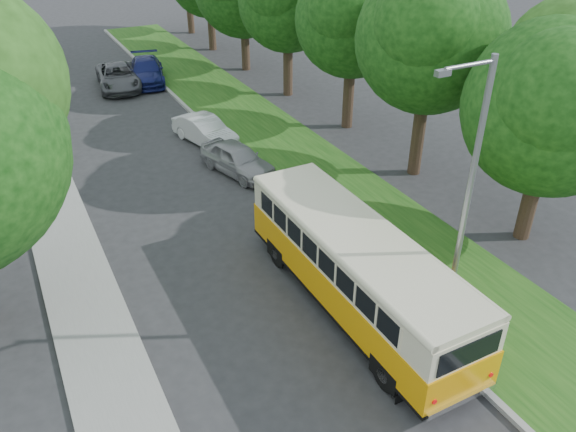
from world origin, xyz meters
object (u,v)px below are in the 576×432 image
lamppost_near (465,199)px  car_white (205,130)px  car_silver (237,159)px  car_blue (147,71)px  lamppost_far (17,68)px  vintage_bus (355,270)px  car_grey (118,77)px

lamppost_near → car_white: lamppost_near is taller
car_silver → car_blue: (0.00, 14.68, 0.06)m
car_blue → lamppost_far: bearing=-119.7°
vintage_bus → car_silver: 10.16m
lamppost_near → lamppost_far: bearing=115.7°
car_silver → vintage_bus: bearing=-108.5°
lamppost_near → car_grey: 26.95m
lamppost_near → car_silver: (-1.21, 12.16, -3.69)m
car_silver → car_grey: 14.49m
vintage_bus → car_grey: (-1.37, 24.48, -0.67)m
lamppost_near → lamppost_far: size_ratio=1.07×
car_white → car_blue: 10.90m
lamppost_far → car_blue: size_ratio=1.47×
car_grey → lamppost_near: bearing=-76.5°
car_silver → car_grey: car_grey is taller
car_silver → car_white: (-0.11, 3.78, -0.02)m
vintage_bus → car_grey: 24.53m
car_silver → car_grey: bearing=82.0°
vintage_bus → car_silver: (0.53, 10.12, -0.71)m
car_silver → car_grey: size_ratio=0.77×
lamppost_far → car_grey: lamppost_far is taller
car_white → car_blue: bearing=74.5°
car_grey → vintage_bus: bearing=-79.9°
vintage_bus → car_grey: bearing=93.1°
vintage_bus → car_blue: bearing=88.7°
car_grey → car_blue: bearing=16.4°
car_grey → lamppost_far: bearing=-119.0°
car_silver → car_blue: bearing=74.5°
lamppost_far → car_grey: bearing=54.1°
lamppost_far → car_white: bearing=-18.6°
car_white → car_blue: (0.11, 10.90, 0.09)m
car_white → car_grey: size_ratio=0.77×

